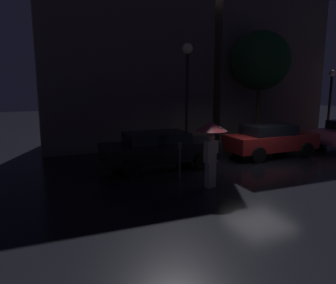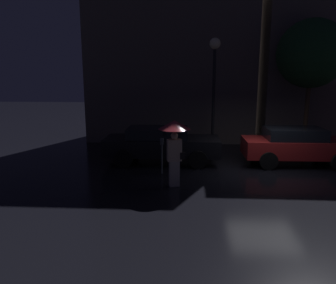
{
  "view_description": "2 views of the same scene",
  "coord_description": "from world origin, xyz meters",
  "px_view_note": "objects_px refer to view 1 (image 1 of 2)",
  "views": [
    {
      "loc": [
        -8.37,
        -10.41,
        3.37
      ],
      "look_at": [
        -4.02,
        0.18,
        1.24
      ],
      "focal_mm": 35.0,
      "sensor_mm": 36.0,
      "label": 1
    },
    {
      "loc": [
        -2.85,
        -11.55,
        3.51
      ],
      "look_at": [
        -3.55,
        0.04,
        1.11
      ],
      "focal_mm": 35.0,
      "sensor_mm": 36.0,
      "label": 2
    }
  ],
  "objects_px": {
    "pedestrian_with_umbrella": "(211,137)",
    "street_lamp_near": "(187,73)",
    "parking_meter": "(180,156)",
    "parked_car_black": "(160,149)",
    "street_lamp_far": "(330,94)",
    "parked_car_red": "(270,139)"
  },
  "relations": [
    {
      "from": "parked_car_red",
      "to": "street_lamp_near",
      "type": "relative_size",
      "value": 0.83
    },
    {
      "from": "street_lamp_near",
      "to": "parked_car_red",
      "type": "bearing_deg",
      "value": -35.08
    },
    {
      "from": "pedestrian_with_umbrella",
      "to": "street_lamp_far",
      "type": "distance_m",
      "value": 12.44
    },
    {
      "from": "street_lamp_near",
      "to": "street_lamp_far",
      "type": "xyz_separation_m",
      "value": [
        9.55,
        0.4,
        -1.11
      ]
    },
    {
      "from": "street_lamp_near",
      "to": "parking_meter",
      "type": "bearing_deg",
      "value": -118.75
    },
    {
      "from": "parked_car_red",
      "to": "street_lamp_near",
      "type": "distance_m",
      "value": 4.86
    },
    {
      "from": "parking_meter",
      "to": "street_lamp_near",
      "type": "relative_size",
      "value": 0.25
    },
    {
      "from": "pedestrian_with_umbrella",
      "to": "street_lamp_near",
      "type": "xyz_separation_m",
      "value": [
        1.57,
        5.07,
        2.13
      ]
    },
    {
      "from": "parking_meter",
      "to": "parked_car_red",
      "type": "bearing_deg",
      "value": 16.66
    },
    {
      "from": "parked_car_black",
      "to": "street_lamp_far",
      "type": "xyz_separation_m",
      "value": [
        11.77,
        2.62,
        1.88
      ]
    },
    {
      "from": "parked_car_red",
      "to": "parking_meter",
      "type": "bearing_deg",
      "value": -163.89
    },
    {
      "from": "street_lamp_far",
      "to": "parked_car_red",
      "type": "bearing_deg",
      "value": -157.81
    },
    {
      "from": "parked_car_red",
      "to": "pedestrian_with_umbrella",
      "type": "relative_size",
      "value": 1.99
    },
    {
      "from": "parking_meter",
      "to": "street_lamp_far",
      "type": "relative_size",
      "value": 0.32
    },
    {
      "from": "street_lamp_near",
      "to": "street_lamp_far",
      "type": "distance_m",
      "value": 9.62
    },
    {
      "from": "street_lamp_near",
      "to": "street_lamp_far",
      "type": "relative_size",
      "value": 1.27
    },
    {
      "from": "parked_car_red",
      "to": "street_lamp_far",
      "type": "xyz_separation_m",
      "value": [
        6.41,
        2.61,
        1.87
      ]
    },
    {
      "from": "parking_meter",
      "to": "parked_car_black",
      "type": "bearing_deg",
      "value": 95.49
    },
    {
      "from": "parked_car_black",
      "to": "parked_car_red",
      "type": "height_order",
      "value": "parked_car_red"
    },
    {
      "from": "pedestrian_with_umbrella",
      "to": "street_lamp_far",
      "type": "bearing_deg",
      "value": -169.07
    },
    {
      "from": "parking_meter",
      "to": "street_lamp_far",
      "type": "distance_m",
      "value": 12.48
    },
    {
      "from": "parked_car_black",
      "to": "street_lamp_near",
      "type": "bearing_deg",
      "value": 44.48
    }
  ]
}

